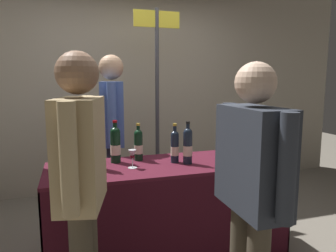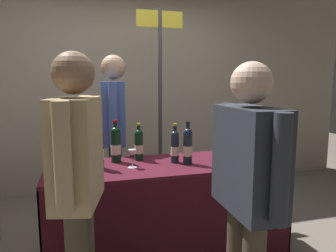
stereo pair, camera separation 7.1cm
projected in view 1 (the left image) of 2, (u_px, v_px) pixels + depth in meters
The scene contains 15 objects.
back_partition at pixel (126, 76), 4.12m from camera, with size 6.43×0.12×2.99m, color #B2A893.
tasting_table at pixel (168, 194), 2.51m from camera, with size 1.87×0.64×0.79m.
featured_wine_bottle at pixel (99, 149), 2.30m from camera, with size 0.08×0.08×0.34m.
display_bottle_0 at pixel (175, 146), 2.49m from camera, with size 0.07×0.07×0.31m.
display_bottle_1 at pixel (138, 144), 2.55m from camera, with size 0.07×0.07×0.31m.
display_bottle_2 at pixel (58, 150), 2.30m from camera, with size 0.07×0.07×0.34m.
display_bottle_3 at pixel (188, 145), 2.45m from camera, with size 0.07×0.07×0.34m.
display_bottle_4 at pixel (77, 155), 2.11m from camera, with size 0.07×0.07×0.36m.
display_bottle_5 at pixel (115, 144), 2.49m from camera, with size 0.08×0.08×0.34m.
wine_glass_near_vendor at pixel (132, 155), 2.34m from camera, with size 0.07×0.07×0.14m.
flower_vase at pixel (222, 143), 2.68m from camera, with size 0.10×0.10×0.40m.
vendor_presenter at pixel (113, 126), 3.00m from camera, with size 0.27×0.59×1.68m.
taster_foreground_right at pixel (252, 181), 1.65m from camera, with size 0.22×0.63×1.54m.
taster_foreground_left at pixel (81, 176), 1.64m from camera, with size 0.30×0.55×1.59m.
booth_signpost at pixel (157, 88), 3.50m from camera, with size 0.51×0.04×2.22m.
Camera 1 is at (-0.72, -2.30, 1.45)m, focal length 33.44 mm.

